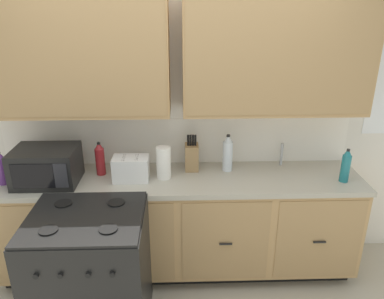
% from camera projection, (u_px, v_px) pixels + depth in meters
% --- Properties ---
extents(ground_plane, '(8.00, 8.00, 0.00)m').
position_uv_depth(ground_plane, '(179.00, 292.00, 3.10)').
color(ground_plane, '#B2A893').
extents(wall_unit, '(4.15, 0.40, 2.37)m').
position_uv_depth(wall_unit, '(177.00, 84.00, 2.96)').
color(wall_unit, white).
rests_on(wall_unit, ground_plane).
extents(counter_run, '(2.98, 0.64, 0.90)m').
position_uv_depth(counter_run, '(179.00, 224.00, 3.21)').
color(counter_run, black).
rests_on(counter_run, ground_plane).
extents(stove_range, '(0.76, 0.68, 0.95)m').
position_uv_depth(stove_range, '(92.00, 275.00, 2.60)').
color(stove_range, black).
rests_on(stove_range, ground_plane).
extents(microwave, '(0.48, 0.37, 0.28)m').
position_uv_depth(microwave, '(46.00, 166.00, 2.91)').
color(microwave, black).
rests_on(microwave, counter_run).
extents(toaster, '(0.28, 0.18, 0.19)m').
position_uv_depth(toaster, '(131.00, 168.00, 2.97)').
color(toaster, white).
rests_on(toaster, counter_run).
extents(knife_block, '(0.11, 0.14, 0.31)m').
position_uv_depth(knife_block, '(192.00, 157.00, 3.14)').
color(knife_block, '#9C794E').
rests_on(knife_block, counter_run).
extents(sink_faucet, '(0.02, 0.02, 0.20)m').
position_uv_depth(sink_faucet, '(282.00, 154.00, 3.23)').
color(sink_faucet, '#B2B5BA').
rests_on(sink_faucet, counter_run).
extents(paper_towel_roll, '(0.12, 0.12, 0.26)m').
position_uv_depth(paper_towel_roll, '(164.00, 163.00, 2.99)').
color(paper_towel_roll, white).
rests_on(paper_towel_roll, counter_run).
extents(bottle_teal, '(0.07, 0.07, 0.27)m').
position_uv_depth(bottle_teal, '(346.00, 166.00, 2.93)').
color(bottle_teal, '#1E707A').
rests_on(bottle_teal, counter_run).
extents(bottle_red, '(0.08, 0.08, 0.28)m').
position_uv_depth(bottle_red, '(100.00, 159.00, 3.05)').
color(bottle_red, maroon).
rests_on(bottle_red, counter_run).
extents(bottle_clear, '(0.08, 0.08, 0.31)m').
position_uv_depth(bottle_clear, '(228.00, 153.00, 3.11)').
color(bottle_clear, silver).
rests_on(bottle_clear, counter_run).
extents(bottle_violet, '(0.08, 0.08, 0.27)m').
position_uv_depth(bottle_violet, '(1.00, 168.00, 2.89)').
color(bottle_violet, '#663384').
rests_on(bottle_violet, counter_run).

